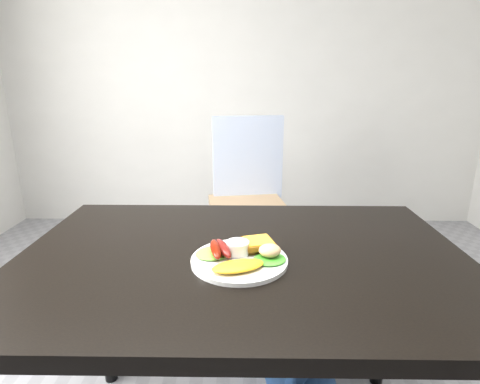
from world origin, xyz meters
TOP-DOWN VIEW (x-y plane):
  - room_back_panel at (0.00, 2.25)m, footprint 4.00×0.04m
  - dining_table at (0.00, 0.00)m, footprint 1.20×0.80m
  - dining_chair at (0.02, 1.25)m, footprint 0.52×0.52m
  - person at (0.34, 0.81)m, footprint 0.62×0.48m
  - plate at (-0.01, -0.06)m, footprint 0.25×0.25m
  - lettuce_left at (-0.08, -0.04)m, footprint 0.12×0.12m
  - lettuce_right at (0.07, -0.07)m, footprint 0.11×0.10m
  - omelette at (-0.01, -0.12)m, footprint 0.14×0.10m
  - sausage_a at (-0.07, -0.05)m, footprint 0.05×0.11m
  - sausage_b at (-0.05, -0.04)m, footprint 0.06×0.11m
  - ramekin at (-0.01, -0.03)m, footprint 0.07×0.07m
  - toast_a at (0.02, 0.01)m, footprint 0.11×0.11m
  - toast_b at (0.04, -0.01)m, footprint 0.10×0.10m
  - potato_salad at (0.07, -0.06)m, footprint 0.07×0.06m
  - fork at (-0.04, -0.06)m, footprint 0.16×0.07m

SIDE VIEW (x-z plane):
  - dining_chair at x=0.02m, z-range 0.42..0.48m
  - dining_table at x=0.00m, z-range 0.71..0.75m
  - plate at x=-0.01m, z-range 0.75..0.76m
  - fork at x=-0.04m, z-range 0.76..0.77m
  - lettuce_right at x=0.07m, z-range 0.76..0.77m
  - lettuce_left at x=-0.08m, z-range 0.76..0.77m
  - person at x=0.34m, z-range 0.00..1.54m
  - toast_a at x=0.02m, z-range 0.76..0.78m
  - omelette at x=-0.01m, z-range 0.76..0.78m
  - ramekin at x=-0.01m, z-range 0.76..0.80m
  - toast_b at x=0.04m, z-range 0.77..0.79m
  - sausage_a at x=-0.07m, z-range 0.77..0.80m
  - sausage_b at x=-0.05m, z-range 0.77..0.80m
  - potato_salad at x=0.07m, z-range 0.77..0.80m
  - room_back_panel at x=0.00m, z-range 0.00..2.70m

